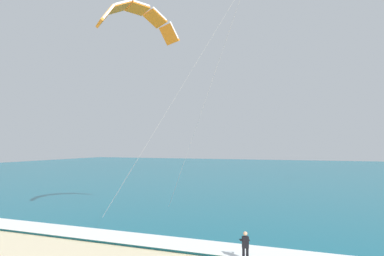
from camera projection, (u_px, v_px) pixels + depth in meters
sea at (315, 173)px, 73.02m from camera, size 200.00×120.00×0.20m
kitesurfer at (245, 246)px, 17.56m from camera, size 0.65×0.65×1.69m
kite_primary at (139, 17)px, 25.97m from camera, size 11.37×7.60×15.93m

